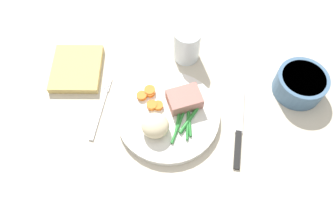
% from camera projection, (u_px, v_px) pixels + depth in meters
% --- Properties ---
extents(dining_table, '(1.20, 0.90, 0.02)m').
position_uv_depth(dining_table, '(154.00, 104.00, 0.76)').
color(dining_table, beige).
rests_on(dining_table, ground).
extents(dinner_plate, '(0.23, 0.23, 0.02)m').
position_uv_depth(dinner_plate, '(168.00, 116.00, 0.72)').
color(dinner_plate, white).
rests_on(dinner_plate, dining_table).
extents(meat_portion, '(0.09, 0.08, 0.03)m').
position_uv_depth(meat_portion, '(184.00, 99.00, 0.72)').
color(meat_portion, '#B2756B').
rests_on(meat_portion, dinner_plate).
extents(mashed_potatoes, '(0.06, 0.06, 0.04)m').
position_uv_depth(mashed_potatoes, '(155.00, 126.00, 0.68)').
color(mashed_potatoes, beige).
rests_on(mashed_potatoes, dinner_plate).
extents(carrot_slices, '(0.07, 0.06, 0.01)m').
position_uv_depth(carrot_slices, '(151.00, 97.00, 0.73)').
color(carrot_slices, orange).
rests_on(carrot_slices, dinner_plate).
extents(green_beans, '(0.05, 0.10, 0.01)m').
position_uv_depth(green_beans, '(185.00, 122.00, 0.70)').
color(green_beans, '#2D8C38').
rests_on(green_beans, dinner_plate).
extents(fork, '(0.01, 0.17, 0.00)m').
position_uv_depth(fork, '(101.00, 108.00, 0.74)').
color(fork, silver).
rests_on(fork, dining_table).
extents(knife, '(0.02, 0.20, 0.01)m').
position_uv_depth(knife, '(239.00, 128.00, 0.72)').
color(knife, black).
rests_on(knife, dining_table).
extents(water_glass, '(0.06, 0.06, 0.09)m').
position_uv_depth(water_glass, '(187.00, 46.00, 0.78)').
color(water_glass, silver).
rests_on(water_glass, dining_table).
extents(salad_bowl, '(0.12, 0.12, 0.05)m').
position_uv_depth(salad_bowl, '(301.00, 83.00, 0.74)').
color(salad_bowl, '#4C7299').
rests_on(salad_bowl, dining_table).
extents(napkin, '(0.14, 0.15, 0.02)m').
position_uv_depth(napkin, '(77.00, 69.00, 0.79)').
color(napkin, '#DBBC6B').
rests_on(napkin, dining_table).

